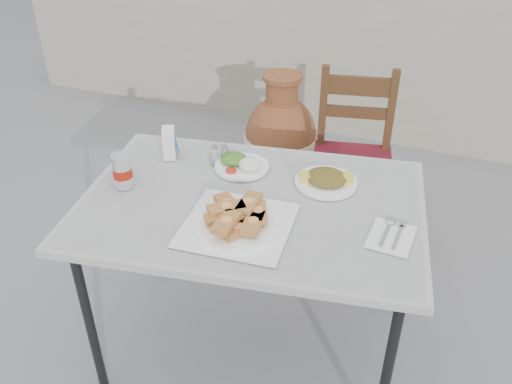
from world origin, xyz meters
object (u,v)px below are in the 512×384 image
at_px(salad_rice_plate, 241,163).
at_px(soda_can, 122,171).
at_px(chair, 352,158).
at_px(napkin_holder, 169,143).
at_px(terracotta_urn, 281,140).
at_px(cola_glass, 121,166).
at_px(pide_plate, 238,217).
at_px(cafe_table, 251,212).
at_px(salad_chopped_plate, 326,179).
at_px(condiment_caddy, 222,155).

height_order(salad_rice_plate, soda_can, soda_can).
xyz_separation_m(salad_rice_plate, chair, (0.34, 0.82, -0.34)).
xyz_separation_m(napkin_holder, terracotta_urn, (0.14, 1.14, -0.51)).
bearing_deg(terracotta_urn, cola_glass, -100.33).
relative_size(pide_plate, chair, 0.43).
distance_m(cafe_table, terracotta_urn, 1.44).
bearing_deg(cola_glass, pide_plate, -13.53).
height_order(cafe_table, pide_plate, pide_plate).
height_order(cafe_table, chair, chair).
height_order(salad_rice_plate, salad_chopped_plate, salad_rice_plate).
height_order(soda_can, cola_glass, soda_can).
height_order(salad_chopped_plate, terracotta_urn, salad_chopped_plate).
bearing_deg(chair, soda_can, -134.95).
xyz_separation_m(salad_chopped_plate, napkin_holder, (-0.73, -0.03, 0.04)).
relative_size(salad_rice_plate, condiment_caddy, 1.74).
distance_m(napkin_holder, condiment_caddy, 0.25).
bearing_deg(napkin_holder, salad_chopped_plate, -26.08).
bearing_deg(salad_chopped_plate, napkin_holder, -177.68).
height_order(cafe_table, terracotta_urn, terracotta_urn).
height_order(cafe_table, cola_glass, cola_glass).
height_order(cafe_table, condiment_caddy, condiment_caddy).
xyz_separation_m(condiment_caddy, chair, (0.44, 0.79, -0.34)).
xyz_separation_m(cafe_table, salad_chopped_plate, (0.25, 0.23, 0.08)).
bearing_deg(terracotta_urn, napkin_holder, -97.21).
xyz_separation_m(salad_chopped_plate, chair, (-0.05, 0.81, -0.34)).
bearing_deg(chair, cafe_table, -112.97).
distance_m(pide_plate, napkin_holder, 0.63).
distance_m(salad_chopped_plate, soda_can, 0.85).
xyz_separation_m(cafe_table, chair, (0.20, 1.04, -0.26)).
bearing_deg(cafe_table, salad_chopped_plate, 43.31).
distance_m(cola_glass, condiment_caddy, 0.45).
bearing_deg(napkin_holder, pide_plate, -65.26).
height_order(napkin_holder, condiment_caddy, napkin_holder).
xyz_separation_m(salad_rice_plate, cola_glass, (-0.45, -0.25, 0.02)).
height_order(salad_rice_plate, condiment_caddy, condiment_caddy).
distance_m(soda_can, cola_glass, 0.09).
distance_m(cafe_table, soda_can, 0.56).
relative_size(salad_chopped_plate, soda_can, 1.83).
height_order(napkin_holder, terracotta_urn, napkin_holder).
bearing_deg(napkin_holder, soda_can, -127.51).
height_order(soda_can, condiment_caddy, soda_can).
bearing_deg(soda_can, salad_chopped_plate, 22.96).
bearing_deg(salad_chopped_plate, cafe_table, -136.69).
xyz_separation_m(pide_plate, terracotta_urn, (-0.36, 1.52, -0.48)).
xyz_separation_m(salad_chopped_plate, terracotta_urn, (-0.59, 1.11, -0.47)).
distance_m(cafe_table, condiment_caddy, 0.36).
height_order(cafe_table, soda_can, soda_can).
relative_size(pide_plate, soda_can, 3.01).
bearing_deg(terracotta_urn, cafe_table, -75.69).
bearing_deg(pide_plate, terracotta_urn, 103.32).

